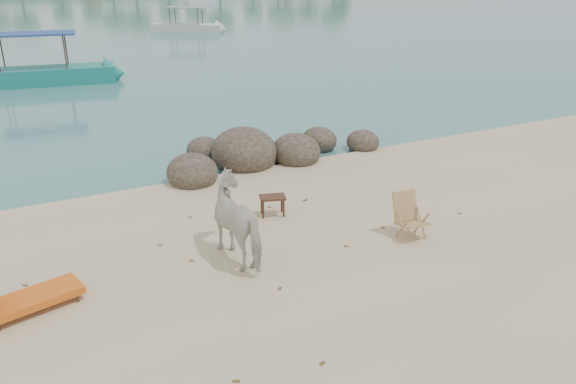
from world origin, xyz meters
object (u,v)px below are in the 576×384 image
at_px(side_table, 273,207).
at_px(boat_near, 31,42).
at_px(boulders, 258,154).
at_px(lounge_chair, 33,295).
at_px(deck_chair, 413,219).
at_px(cow, 242,221).

height_order(side_table, boat_near, boat_near).
xyz_separation_m(boulders, lounge_chair, (-6.09, -4.96, 0.03)).
bearing_deg(deck_chair, cow, 170.40).
height_order(lounge_chair, deck_chair, deck_chair).
relative_size(boulders, boat_near, 0.85).
height_order(boulders, side_table, boulders).
height_order(deck_chair, boat_near, boat_near).
bearing_deg(boulders, lounge_chair, -140.86).
relative_size(side_table, boat_near, 0.07).
bearing_deg(side_table, boat_near, 117.36).
bearing_deg(deck_chair, lounge_chair, 178.10).
distance_m(cow, side_table, 1.99).
relative_size(lounge_chair, boat_near, 0.24).
relative_size(cow, boat_near, 0.23).
height_order(cow, deck_chair, cow).
xyz_separation_m(lounge_chair, boat_near, (1.50, 19.49, 1.58)).
relative_size(boulders, deck_chair, 7.25).
bearing_deg(side_table, boulders, 87.81).
xyz_separation_m(cow, lounge_chair, (-3.64, -0.09, -0.48)).
bearing_deg(cow, side_table, -140.61).
xyz_separation_m(side_table, boat_near, (-3.42, 17.97, 1.63)).
bearing_deg(boulders, boat_near, 107.52).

